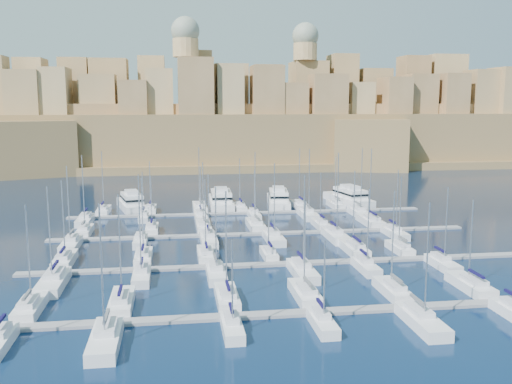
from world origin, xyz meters
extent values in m
plane|color=black|center=(0.00, 0.00, 0.00)|extent=(600.00, 600.00, 0.00)
cube|color=slate|center=(0.00, -34.00, 0.20)|extent=(84.00, 2.00, 0.40)
cube|color=slate|center=(0.00, -12.00, 0.20)|extent=(84.00, 2.00, 0.40)
cube|color=slate|center=(0.00, 10.00, 0.20)|extent=(84.00, 2.00, 0.40)
cube|color=slate|center=(0.00, 32.00, 0.20)|extent=(84.00, 2.00, 0.40)
cube|color=silver|center=(-35.75, -28.34, 0.53)|extent=(2.80, 9.32, 1.67)
cube|color=silver|center=(-35.75, -29.27, 1.72)|extent=(1.96, 4.19, 0.70)
cylinder|color=#9EA0A8|center=(-35.75, -27.88, 7.53)|extent=(0.18, 0.18, 12.33)
cube|color=#595B60|center=(-35.75, -29.74, 2.77)|extent=(0.35, 3.73, 0.35)
cube|color=silver|center=(-24.54, -28.18, 0.54)|extent=(2.89, 9.64, 1.68)
cube|color=silver|center=(-24.54, -29.14, 1.73)|extent=(2.02, 4.34, 0.70)
cylinder|color=#9EA0A8|center=(-24.54, -27.70, 8.03)|extent=(0.18, 0.18, 13.30)
cube|color=#0D0A37|center=(-24.54, -29.63, 2.78)|extent=(0.35, 3.86, 0.35)
cube|color=silver|center=(-10.90, -28.29, 0.54)|extent=(2.83, 9.42, 1.67)
cube|color=silver|center=(-10.90, -29.23, 1.72)|extent=(1.98, 4.24, 0.70)
cylinder|color=#9EA0A8|center=(-10.90, -27.82, 8.12)|extent=(0.18, 0.18, 13.50)
cube|color=#0D0A37|center=(-10.90, -29.70, 2.77)|extent=(0.35, 3.77, 0.35)
cube|color=silver|center=(-0.30, -28.15, 0.54)|extent=(2.91, 9.70, 1.68)
cube|color=silver|center=(-0.30, -29.12, 1.73)|extent=(2.04, 4.36, 0.70)
cylinder|color=#9EA0A8|center=(-0.30, -27.67, 7.31)|extent=(0.18, 0.18, 11.85)
cube|color=#595B60|center=(-0.30, -29.61, 2.78)|extent=(0.35, 3.88, 0.35)
cube|color=silver|center=(11.93, -28.49, 0.53)|extent=(2.71, 9.03, 1.65)
cube|color=silver|center=(11.93, -29.39, 1.70)|extent=(1.90, 4.06, 0.70)
cylinder|color=#9EA0A8|center=(11.93, -28.04, 7.88)|extent=(0.18, 0.18, 13.06)
cube|color=#595B60|center=(11.93, -29.84, 2.75)|extent=(0.35, 3.61, 0.35)
cube|color=silver|center=(23.63, -28.06, 0.55)|extent=(2.96, 9.87, 1.69)
cube|color=silver|center=(23.63, -29.05, 1.74)|extent=(2.07, 4.44, 0.70)
cylinder|color=#9EA0A8|center=(23.63, -27.57, 7.11)|extent=(0.18, 0.18, 11.44)
cube|color=#0D0A37|center=(23.63, -29.55, 2.79)|extent=(0.35, 3.95, 0.35)
cube|color=silver|center=(-36.57, -38.23, 1.65)|extent=(1.69, 3.63, 0.70)
cube|color=#0D0A37|center=(-36.57, -37.82, 2.70)|extent=(0.35, 3.23, 0.35)
cube|color=silver|center=(-25.22, -40.20, 0.56)|extent=(3.12, 10.40, 1.72)
cube|color=silver|center=(-25.22, -39.16, 1.77)|extent=(2.18, 4.68, 0.70)
cylinder|color=#9EA0A8|center=(-25.22, -40.72, 8.63)|extent=(0.18, 0.18, 14.43)
cube|color=#595B60|center=(-25.22, -38.64, 2.82)|extent=(0.35, 4.16, 0.35)
cube|color=silver|center=(-11.26, -38.74, 0.49)|extent=(2.25, 7.49, 1.57)
cube|color=silver|center=(-11.26, -38.00, 1.62)|extent=(1.57, 3.37, 0.70)
cylinder|color=#9EA0A8|center=(-11.26, -39.12, 6.18)|extent=(0.18, 0.18, 9.81)
cube|color=#0D0A37|center=(-11.26, -37.62, 2.67)|extent=(0.35, 3.00, 0.35)
cube|color=silver|center=(-0.63, -38.77, 0.49)|extent=(2.26, 7.54, 1.58)
cube|color=silver|center=(-0.63, -38.02, 1.63)|extent=(1.58, 3.39, 0.70)
cylinder|color=#9EA0A8|center=(-0.63, -39.15, 6.01)|extent=(0.18, 0.18, 9.46)
cube|color=#0D0A37|center=(-0.63, -37.64, 2.68)|extent=(0.35, 3.02, 0.35)
cube|color=silver|center=(11.10, -39.98, 0.55)|extent=(2.99, 9.96, 1.70)
cube|color=silver|center=(11.10, -38.99, 1.75)|extent=(2.09, 4.48, 0.70)
cylinder|color=#9EA0A8|center=(11.10, -40.48, 8.19)|extent=(0.18, 0.18, 13.59)
cube|color=#595B60|center=(11.10, -38.49, 2.80)|extent=(0.35, 3.99, 0.35)
cube|color=silver|center=(-35.55, -6.26, 0.54)|extent=(2.84, 9.47, 1.67)
cube|color=silver|center=(-35.55, -7.21, 1.72)|extent=(1.99, 4.26, 0.70)
cylinder|color=#9EA0A8|center=(-35.55, -5.79, 7.58)|extent=(0.18, 0.18, 12.41)
cube|color=#0D0A37|center=(-35.55, -7.68, 2.77)|extent=(0.35, 3.79, 0.35)
cube|color=silver|center=(-22.84, -6.40, 0.53)|extent=(2.76, 9.20, 1.66)
cube|color=silver|center=(-22.84, -7.32, 1.71)|extent=(1.93, 4.14, 0.70)
cylinder|color=#9EA0A8|center=(-22.84, -5.94, 7.66)|extent=(0.18, 0.18, 12.60)
cube|color=#0D0A37|center=(-22.84, -7.78, 2.76)|extent=(0.35, 3.68, 0.35)
cube|color=silver|center=(-12.42, -6.39, 0.53)|extent=(2.77, 9.22, 1.66)
cube|color=silver|center=(-12.42, -7.31, 1.71)|extent=(1.94, 4.15, 0.70)
cylinder|color=#9EA0A8|center=(-12.42, -5.93, 7.48)|extent=(0.18, 0.18, 12.25)
cube|color=#0D0A37|center=(-12.42, -7.77, 2.76)|extent=(0.35, 3.69, 0.35)
cube|color=silver|center=(-1.74, -7.27, 0.49)|extent=(2.24, 7.46, 1.57)
cube|color=silver|center=(-1.74, -8.02, 1.62)|extent=(1.57, 3.36, 0.70)
cylinder|color=#9EA0A8|center=(-1.74, -6.90, 6.28)|extent=(0.18, 0.18, 10.01)
cube|color=#0D0A37|center=(-1.74, -8.39, 2.67)|extent=(0.35, 2.98, 0.35)
cube|color=silver|center=(13.71, -5.92, 0.55)|extent=(3.05, 10.16, 1.71)
cube|color=silver|center=(13.71, -6.94, 1.76)|extent=(2.13, 4.57, 0.70)
cylinder|color=#9EA0A8|center=(13.71, -5.41, 7.96)|extent=(0.18, 0.18, 13.11)
cube|color=#0D0A37|center=(13.71, -7.45, 2.81)|extent=(0.35, 4.06, 0.35)
cube|color=silver|center=(21.85, -6.84, 0.51)|extent=(2.50, 8.33, 1.62)
cube|color=silver|center=(21.85, -7.67, 1.67)|extent=(1.75, 3.75, 0.70)
cylinder|color=#9EA0A8|center=(21.85, -6.42, 7.36)|extent=(0.18, 0.18, 12.09)
cube|color=#595B60|center=(21.85, -8.09, 2.72)|extent=(0.35, 3.33, 0.35)
cube|color=silver|center=(-34.95, -18.56, 0.58)|extent=(3.33, 11.11, 1.76)
cube|color=silver|center=(-34.95, -17.44, 1.81)|extent=(2.33, 5.00, 0.70)
cylinder|color=#9EA0A8|center=(-34.95, -19.11, 8.09)|extent=(0.18, 0.18, 13.27)
cube|color=#0D0A37|center=(-34.95, -16.89, 2.86)|extent=(0.35, 4.44, 0.35)
cube|color=silver|center=(-22.57, -17.23, 0.51)|extent=(2.54, 8.47, 1.62)
cube|color=silver|center=(-22.57, -16.39, 1.67)|extent=(1.78, 3.81, 0.70)
cylinder|color=#9EA0A8|center=(-22.57, -17.66, 7.22)|extent=(0.18, 0.18, 11.79)
cube|color=#0D0A37|center=(-22.57, -15.96, 2.72)|extent=(0.35, 3.39, 0.35)
cube|color=silver|center=(-11.52, -17.55, 0.53)|extent=(2.73, 9.10, 1.66)
cube|color=silver|center=(-11.52, -16.64, 1.71)|extent=(1.91, 4.10, 0.70)
cylinder|color=#9EA0A8|center=(-11.52, -18.01, 7.69)|extent=(0.18, 0.18, 12.67)
cube|color=#595B60|center=(-11.52, -16.19, 2.76)|extent=(0.35, 3.64, 0.35)
cube|color=silver|center=(1.66, -18.19, 0.56)|extent=(3.11, 10.38, 1.72)
cube|color=silver|center=(1.66, -17.15, 1.77)|extent=(2.18, 4.67, 0.70)
cylinder|color=#9EA0A8|center=(1.66, -18.71, 8.53)|extent=(0.18, 0.18, 14.22)
cube|color=#0D0A37|center=(1.66, -16.63, 2.82)|extent=(0.35, 4.15, 0.35)
cube|color=silver|center=(12.10, -17.15, 0.51)|extent=(2.49, 8.30, 1.62)
cube|color=silver|center=(12.10, -16.32, 1.67)|extent=(1.74, 3.74, 0.70)
cylinder|color=#9EA0A8|center=(12.10, -17.57, 7.21)|extent=(0.18, 0.18, 11.78)
cube|color=#0D0A37|center=(12.10, -15.91, 2.72)|extent=(0.35, 3.32, 0.35)
cube|color=silver|center=(24.84, -17.29, 0.51)|extent=(2.58, 8.59, 1.63)
cube|color=silver|center=(24.84, -16.44, 1.68)|extent=(1.80, 3.87, 0.70)
cylinder|color=#9EA0A8|center=(24.84, -17.72, 7.23)|extent=(0.18, 0.18, 11.81)
cube|color=#0D0A37|center=(24.84, -16.01, 2.73)|extent=(0.35, 3.44, 0.35)
cube|color=silver|center=(-35.53, 15.31, 0.52)|extent=(2.59, 8.63, 1.63)
cube|color=silver|center=(-35.53, 14.45, 1.68)|extent=(1.81, 3.88, 0.70)
cylinder|color=#9EA0A8|center=(-35.53, 15.75, 7.80)|extent=(0.18, 0.18, 12.94)
cube|color=#595B60|center=(-35.53, 14.02, 2.73)|extent=(0.35, 3.45, 0.35)
cube|color=silver|center=(-22.21, 15.20, 0.51)|extent=(2.52, 8.40, 1.62)
cube|color=silver|center=(-22.21, 14.36, 1.67)|extent=(1.76, 3.78, 0.70)
cylinder|color=#9EA0A8|center=(-22.21, 15.62, 6.47)|extent=(0.18, 0.18, 10.29)
cube|color=#0D0A37|center=(-22.21, 13.94, 2.72)|extent=(0.35, 3.36, 0.35)
cube|color=silver|center=(-11.64, 15.88, 0.54)|extent=(2.93, 9.77, 1.69)
cube|color=silver|center=(-11.64, 14.91, 1.74)|extent=(2.05, 4.40, 0.70)
cylinder|color=#9EA0A8|center=(-11.64, 16.37, 7.76)|extent=(0.18, 0.18, 12.75)
cube|color=#595B60|center=(-11.64, 14.42, 2.79)|extent=(0.35, 3.91, 0.35)
cube|color=silver|center=(-0.72, 16.14, 0.56)|extent=(3.09, 10.29, 1.71)
cube|color=silver|center=(-0.72, 15.11, 1.76)|extent=(2.16, 4.63, 0.70)
cylinder|color=#9EA0A8|center=(-0.72, 16.66, 8.75)|extent=(0.18, 0.18, 14.67)
cube|color=#595B60|center=(-0.72, 14.60, 2.81)|extent=(0.35, 4.11, 0.35)
cube|color=silver|center=(13.11, 14.99, 0.50)|extent=(2.40, 7.99, 1.60)
cube|color=silver|center=(13.11, 14.20, 1.65)|extent=(1.68, 3.59, 0.70)
cylinder|color=#9EA0A8|center=(13.11, 15.39, 6.51)|extent=(0.18, 0.18, 10.42)
cube|color=#0D0A37|center=(13.11, 13.80, 2.70)|extent=(0.35, 3.20, 0.35)
cube|color=silver|center=(24.61, 16.40, 0.57)|extent=(3.24, 10.79, 1.74)
cube|color=silver|center=(24.61, 15.32, 1.79)|extent=(2.27, 4.86, 0.70)
cylinder|color=#9EA0A8|center=(24.61, 16.94, 8.94)|extent=(0.18, 0.18, 15.00)
cube|color=#0D0A37|center=(24.61, 14.78, 2.84)|extent=(0.35, 4.32, 0.35)
cube|color=silver|center=(-36.33, 4.12, 0.54)|extent=(2.93, 9.76, 1.69)
cube|color=silver|center=(-36.33, 5.10, 1.74)|extent=(2.05, 4.39, 0.70)
cylinder|color=#9EA0A8|center=(-36.33, 3.63, 8.27)|extent=(0.18, 0.18, 13.76)
cube|color=#595B60|center=(-36.33, 5.59, 2.79)|extent=(0.35, 3.90, 0.35)
cube|color=silver|center=(-23.96, 4.94, 0.50)|extent=(2.44, 8.12, 1.61)
cube|color=silver|center=(-23.96, 5.75, 1.66)|extent=(1.71, 3.66, 0.70)
cylinder|color=#9EA0A8|center=(-23.96, 4.53, 7.32)|extent=(0.18, 0.18, 12.03)
cube|color=#595B60|center=(-23.96, 6.16, 2.71)|extent=(0.35, 3.25, 0.35)
cube|color=silver|center=(-11.31, 3.98, 0.55)|extent=(3.01, 10.05, 1.70)
cube|color=silver|center=(-11.31, 4.98, 1.75)|extent=(2.11, 4.52, 0.70)
cylinder|color=#9EA0A8|center=(-11.31, 3.48, 7.31)|extent=(0.18, 0.18, 11.82)
cube|color=#0D0A37|center=(-11.31, 5.48, 2.80)|extent=(0.35, 4.02, 0.35)
cube|color=silver|center=(1.06, 3.94, 0.55)|extent=(3.04, 10.12, 1.71)
cube|color=silver|center=(1.06, 4.95, 1.76)|extent=(2.13, 4.55, 0.70)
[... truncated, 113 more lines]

